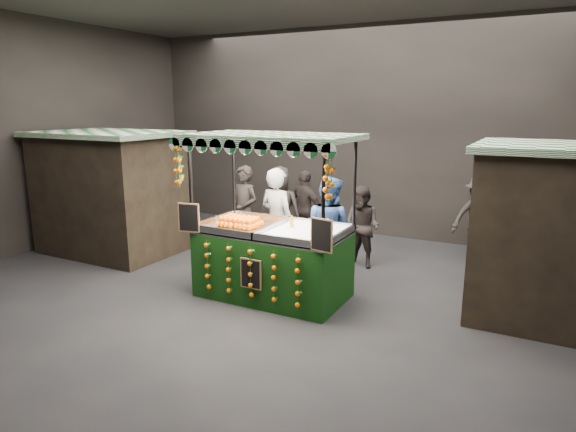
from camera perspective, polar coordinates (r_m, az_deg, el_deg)
The scene contains 12 objects.
ground at distance 8.27m, azimuth -2.68°, elevation -9.72°, with size 12.00×12.00×0.00m, color black.
market_hall at distance 7.65m, azimuth -2.95°, elevation 14.42°, with size 12.10×10.10×5.05m.
neighbour_stall_left at distance 11.39m, azimuth -19.54°, elevation 2.64°, with size 3.00×2.20×2.60m.
juice_stall at distance 8.17m, azimuth -1.81°, elevation -3.76°, with size 2.79×1.64×2.70m.
vendor_grey at distance 9.28m, azimuth -1.25°, elevation -0.65°, with size 0.82×0.63×2.02m.
vendor_blue at distance 8.89m, azimuth 4.67°, elevation -1.60°, with size 1.07×0.91×1.93m.
shopper_0 at distance 10.43m, azimuth -5.06°, elevation 0.52°, with size 0.78×0.59×1.92m.
shopper_1 at distance 9.81m, azimuth 8.49°, elevation -1.28°, with size 0.92×0.80×1.61m.
shopper_2 at distance 11.15m, azimuth 1.96°, elevation 0.84°, with size 1.09×0.71×1.72m.
shopper_3 at distance 11.02m, azimuth 21.02°, elevation -0.14°, with size 1.29×1.12×1.73m.
shopper_4 at distance 10.62m, azimuth -1.03°, elevation 0.69°, with size 1.06×0.84×1.89m.
shopper_5 at distance 9.27m, azimuth 25.36°, elevation -3.22°, with size 1.26×1.49×1.61m.
Camera 1 is at (3.90, -6.57, 3.15)m, focal length 30.95 mm.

